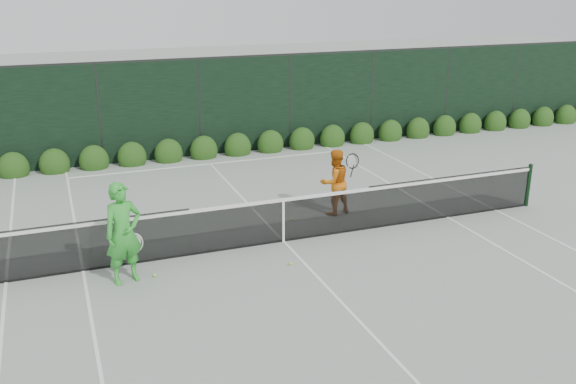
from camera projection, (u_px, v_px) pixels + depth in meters
name	position (u px, v px, depth m)	size (l,w,h in m)	color
ground	(283.00, 242.00, 13.70)	(80.00, 80.00, 0.00)	gray
tennis_net	(282.00, 219.00, 13.53)	(12.90, 0.10, 1.07)	black
player_woman	(123.00, 233.00, 11.62)	(0.80, 0.64, 1.92)	green
player_man	(335.00, 182.00, 15.08)	(0.92, 0.71, 1.58)	orange
court_lines	(283.00, 241.00, 13.70)	(11.03, 23.83, 0.01)	white
windscreen_fence	(339.00, 218.00, 10.82)	(32.00, 21.07, 3.06)	black
hedge_row	(204.00, 150.00, 19.97)	(31.66, 0.65, 0.94)	#15360E
tennis_balls	(250.00, 250.00, 13.18)	(3.57, 2.33, 0.07)	#B8E833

